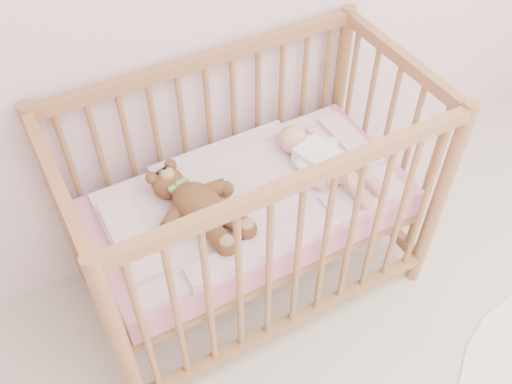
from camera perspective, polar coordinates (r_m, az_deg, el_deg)
crib at (r=2.24m, az=-0.62°, el=-1.26°), size 1.36×0.76×1.00m
mattress at (r=2.25m, az=-0.61°, el=-1.51°), size 1.22×0.62×0.13m
blanket at (r=2.19m, az=-0.63°, el=-0.22°), size 1.10×0.58×0.06m
baby at (r=2.25m, az=6.58°, el=3.54°), size 0.39×0.57×0.13m
teddy_bear at (r=2.06m, az=-5.77°, el=-1.15°), size 0.48×0.58×0.14m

